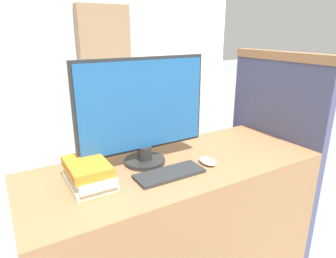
% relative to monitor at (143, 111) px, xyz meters
% --- Properties ---
extents(wall_back, '(12.00, 0.06, 2.80)m').
position_rel_monitor_xyz_m(wall_back, '(0.13, 6.56, 0.41)').
color(wall_back, white).
rests_on(wall_back, ground_plane).
extents(desk, '(1.47, 0.59, 0.73)m').
position_rel_monitor_xyz_m(desk, '(0.13, -0.09, -0.63)').
color(desk, '#9E7047').
rests_on(desk, ground_plane).
extents(carrel_divider, '(0.07, 0.69, 1.24)m').
position_rel_monitor_xyz_m(carrel_divider, '(0.89, -0.04, -0.37)').
color(carrel_divider, '#474C70').
rests_on(carrel_divider, ground_plane).
extents(monitor, '(0.65, 0.20, 0.51)m').
position_rel_monitor_xyz_m(monitor, '(0.00, 0.00, 0.00)').
color(monitor, '#282828').
rests_on(monitor, desk).
extents(keyboard, '(0.32, 0.13, 0.02)m').
position_rel_monitor_xyz_m(keyboard, '(0.04, -0.18, -0.26)').
color(keyboard, '#2D2D2D').
rests_on(keyboard, desk).
extents(mouse, '(0.06, 0.11, 0.03)m').
position_rel_monitor_xyz_m(mouse, '(0.26, -0.17, -0.25)').
color(mouse, white).
rests_on(mouse, desk).
extents(book_stack, '(0.17, 0.28, 0.10)m').
position_rel_monitor_xyz_m(book_stack, '(-0.30, -0.07, -0.22)').
color(book_stack, silver).
rests_on(book_stack, desk).
extents(bookshelf_far, '(1.31, 0.32, 1.94)m').
position_rel_monitor_xyz_m(bookshelf_far, '(2.03, 6.32, -0.02)').
color(bookshelf_far, '#9E7A56').
rests_on(bookshelf_far, ground_plane).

